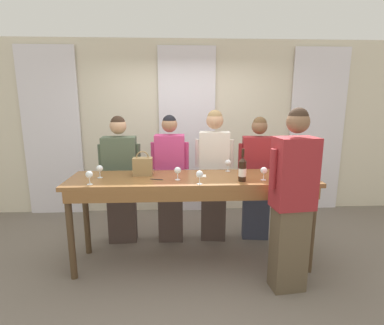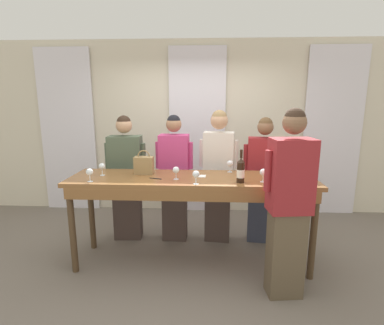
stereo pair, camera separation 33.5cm
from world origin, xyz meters
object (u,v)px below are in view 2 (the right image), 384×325
object	(u,v)px
wine_glass_front_left	(102,167)
guest_pink_top	(174,177)
tasting_bar	(192,188)
host_pouring	(289,204)
guest_olive_jacket	(126,177)
guest_striped_shirt	(263,179)
wine_glass_front_right	(263,173)
guest_cream_sweater	(218,174)
handbag	(144,165)
wine_glass_center_mid	(196,175)
wine_glass_center_right	(90,172)
wine_glass_center_left	(230,164)
wine_bottle	(241,171)
wine_glass_front_mid	(176,170)

from	to	relation	value
wine_glass_front_left	guest_pink_top	size ratio (longest dim) A/B	0.08
tasting_bar	host_pouring	xyz separation A→B (m)	(0.93, -0.52, 0.02)
tasting_bar	wine_glass_front_left	distance (m)	1.04
guest_olive_jacket	guest_striped_shirt	size ratio (longest dim) A/B	1.01
wine_glass_front_right	guest_cream_sweater	world-z (taller)	guest_cream_sweater
wine_glass_front_right	handbag	bearing A→B (deg)	168.03
wine_glass_center_mid	guest_pink_top	size ratio (longest dim) A/B	0.08
wine_glass_front_right	wine_glass_center_mid	world-z (taller)	same
guest_pink_top	handbag	bearing A→B (deg)	-121.98
wine_glass_center_mid	guest_olive_jacket	bearing A→B (deg)	137.71
wine_glass_center_right	wine_glass_front_right	bearing A→B (deg)	2.62
wine_glass_front_right	host_pouring	world-z (taller)	host_pouring
wine_glass_center_right	guest_cream_sweater	world-z (taller)	guest_cream_sweater
wine_glass_front_left	guest_olive_jacket	world-z (taller)	guest_olive_jacket
wine_glass_center_left	guest_striped_shirt	distance (m)	0.63
wine_bottle	guest_pink_top	bearing A→B (deg)	134.76
wine_glass_center_left	guest_pink_top	distance (m)	0.82
wine_glass_front_left	wine_glass_front_mid	world-z (taller)	same
wine_glass_center_right	guest_striped_shirt	bearing A→B (deg)	23.23
wine_bottle	guest_olive_jacket	distance (m)	1.65
wine_glass_front_right	wine_glass_center_right	xyz separation A→B (m)	(-1.81, -0.08, 0.00)
handbag	wine_glass_center_mid	world-z (taller)	handbag
wine_glass_center_mid	guest_striped_shirt	xyz separation A→B (m)	(0.84, 0.87, -0.27)
tasting_bar	guest_pink_top	bearing A→B (deg)	112.83
wine_glass_center_mid	guest_olive_jacket	distance (m)	1.33
guest_striped_shirt	wine_glass_center_mid	bearing A→B (deg)	-133.71
wine_glass_center_left	host_pouring	distance (m)	0.96
wine_glass_front_left	wine_glass_center_left	world-z (taller)	same
wine_glass_front_right	guest_pink_top	bearing A→B (deg)	143.36
wine_glass_front_right	tasting_bar	bearing A→B (deg)	169.71
wine_bottle	wine_glass_front_left	distance (m)	1.55
handbag	wine_glass_front_mid	distance (m)	0.45
handbag	guest_olive_jacket	world-z (taller)	guest_olive_jacket
handbag	guest_cream_sweater	xyz separation A→B (m)	(0.87, 0.48, -0.22)
tasting_bar	host_pouring	world-z (taller)	host_pouring
wine_bottle	guest_olive_jacket	xyz separation A→B (m)	(-1.42, 0.78, -0.30)
wine_glass_center_mid	guest_olive_jacket	xyz separation A→B (m)	(-0.96, 0.87, -0.27)
wine_bottle	tasting_bar	bearing A→B (deg)	162.20
handbag	wine_glass_center_right	world-z (taller)	handbag
wine_glass_front_left	wine_glass_front_right	distance (m)	1.78
guest_pink_top	wine_glass_front_right	bearing A→B (deg)	-36.64
tasting_bar	guest_striped_shirt	xyz separation A→B (m)	(0.89, 0.62, -0.05)
tasting_bar	guest_pink_top	world-z (taller)	guest_pink_top
guest_pink_top	tasting_bar	bearing A→B (deg)	-67.17
wine_glass_front_mid	guest_striped_shirt	distance (m)	1.30
wine_glass_front_left	wine_glass_front_mid	size ratio (longest dim) A/B	1.00
wine_bottle	guest_cream_sweater	size ratio (longest dim) A/B	0.20
guest_cream_sweater	guest_striped_shirt	bearing A→B (deg)	-0.00
wine_bottle	guest_olive_jacket	world-z (taller)	guest_olive_jacket
wine_glass_front_left	host_pouring	bearing A→B (deg)	-16.19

